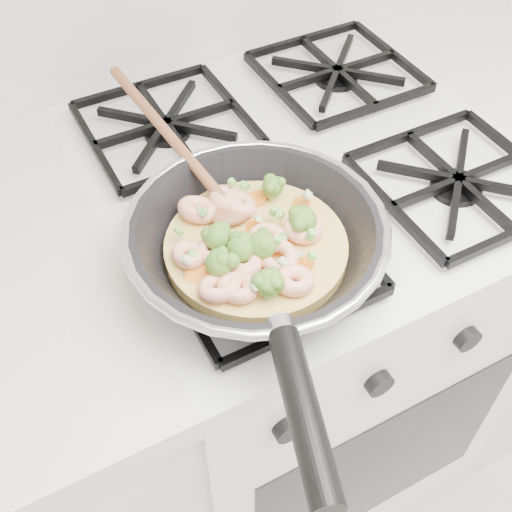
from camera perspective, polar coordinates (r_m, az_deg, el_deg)
name	(u,v)px	position (r m, az deg, el deg)	size (l,w,h in m)	color
stove	(292,335)	(1.25, 3.24, -7.10)	(0.60, 0.60, 0.92)	white
skillet	(255,243)	(0.72, -0.05, 1.19)	(0.30, 0.64, 0.09)	black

